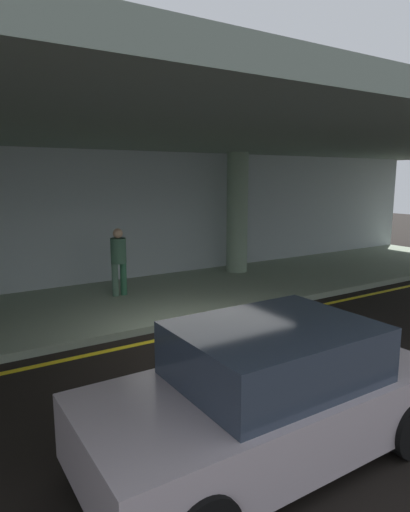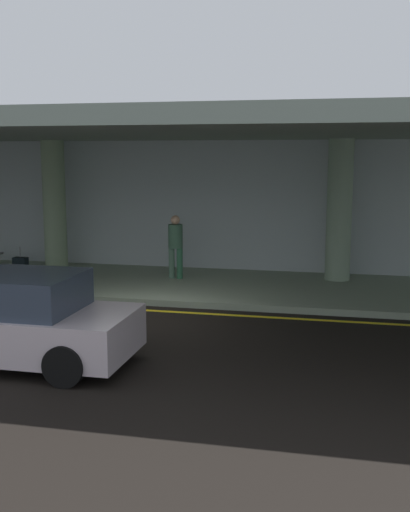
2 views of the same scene
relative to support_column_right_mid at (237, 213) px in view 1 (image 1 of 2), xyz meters
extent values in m
plane|color=black|center=(-4.00, -4.33, -1.97)|extent=(60.00, 60.00, 0.00)
cube|color=gray|center=(-4.00, -1.23, -1.90)|extent=(26.00, 4.20, 0.15)
cube|color=yellow|center=(-4.00, -3.74, -1.97)|extent=(26.00, 0.14, 0.01)
cylinder|color=gray|center=(0.00, 0.00, 0.00)|extent=(0.65, 0.65, 3.65)
cube|color=gray|center=(-4.00, -1.73, 1.97)|extent=(28.00, 13.20, 0.30)
cube|color=#A9B5B7|center=(-4.00, 1.02, -0.07)|extent=(26.00, 0.30, 3.80)
cube|color=#C0B1B8|center=(-5.16, -7.56, -1.42)|extent=(4.10, 1.80, 0.70)
cube|color=#2D3847|center=(-5.06, -7.56, -0.77)|extent=(2.10, 1.60, 0.60)
cylinder|color=black|center=(-3.81, -6.71, -1.65)|extent=(0.64, 0.22, 0.64)
cylinder|color=black|center=(-3.81, -8.41, -1.65)|extent=(0.64, 0.22, 0.64)
cylinder|color=black|center=(-6.51, -6.71, -1.65)|extent=(0.64, 0.22, 0.64)
cylinder|color=#466652|center=(-4.30, -0.79, -1.42)|extent=(0.16, 0.16, 0.82)
cylinder|color=#2B5F40|center=(-4.08, -0.79, -1.42)|extent=(0.16, 0.16, 0.82)
cylinder|color=#375B45|center=(-4.19, -0.79, -0.69)|extent=(0.38, 0.38, 0.62)
sphere|color=tan|center=(-4.19, -0.79, -0.26)|extent=(0.24, 0.24, 0.24)
camera|label=1|loc=(-8.13, -11.01, 1.09)|focal=31.14mm
camera|label=2|loc=(0.17, -16.62, 1.43)|focal=44.09mm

